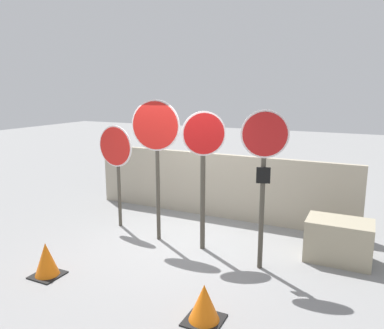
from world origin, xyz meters
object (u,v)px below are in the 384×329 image
Objects in this scene: traffic_cone_1 at (204,303)px; stop_sign_2 at (203,154)px; stop_sign_0 at (116,154)px; stop_sign_3 at (264,159)px; traffic_cone_0 at (46,260)px; storage_crate at (339,240)px; stop_sign_1 at (156,139)px.

stop_sign_2 is at bearing 114.52° from traffic_cone_1.
traffic_cone_1 is (0.87, -1.90, -1.46)m from stop_sign_2.
stop_sign_0 is 2.05m from stop_sign_2.
stop_sign_0 is 4.31× the size of traffic_cone_1.
stop_sign_2 is 0.98× the size of stop_sign_3.
stop_sign_0 is 3.95× the size of traffic_cone_0.
storage_crate is at bearing 20.88° from stop_sign_3.
stop_sign_3 reaches higher than stop_sign_0.
stop_sign_0 is at bearing 138.17° from stop_sign_2.
traffic_cone_0 is at bearing -179.94° from traffic_cone_1.
traffic_cone_1 is at bearing -117.92° from storage_crate.
stop_sign_2 is 2.36× the size of storage_crate.
traffic_cone_1 is at bearing -31.70° from stop_sign_0.
stop_sign_0 is at bearing -175.86° from storage_crate.
traffic_cone_1 is (-0.24, -1.61, -1.52)m from stop_sign_3.
stop_sign_3 is at bearing -48.67° from stop_sign_2.
stop_sign_2 is 2.55m from traffic_cone_1.
storage_crate is (4.20, 0.30, -1.17)m from stop_sign_0.
traffic_cone_0 is at bearing -147.62° from storage_crate.
stop_sign_1 reaches higher than stop_sign_2.
stop_sign_1 reaches higher than storage_crate.
stop_sign_2 is 2.63m from storage_crate.
traffic_cone_0 is at bearing -77.11° from stop_sign_0.
storage_crate is at bearing -19.48° from stop_sign_2.
traffic_cone_1 is (2.89, -2.17, -1.27)m from stop_sign_0.
stop_sign_1 is 2.65m from traffic_cone_0.
traffic_cone_1 is (1.80, -1.91, -1.67)m from stop_sign_1.
storage_crate is at bearing 1.11° from stop_sign_1.
stop_sign_0 is 3.18m from stop_sign_3.
stop_sign_3 reaches higher than storage_crate.
stop_sign_3 is at bearing 29.72° from traffic_cone_0.
storage_crate is (1.31, 2.47, 0.11)m from traffic_cone_1.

